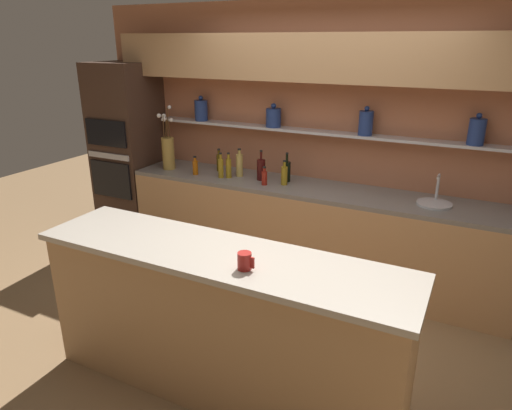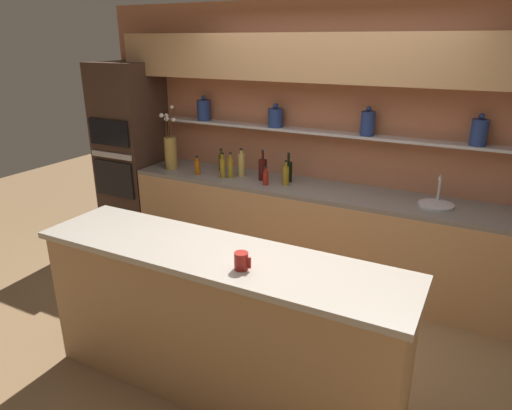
# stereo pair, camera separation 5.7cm
# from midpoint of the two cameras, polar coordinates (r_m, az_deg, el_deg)

# --- Properties ---
(ground_plane) EXTENTS (12.00, 12.00, 0.00)m
(ground_plane) POSITION_cam_midpoint_polar(r_m,az_deg,el_deg) (3.74, 0.56, -16.79)
(ground_plane) COLOR olive
(back_wall_unit) EXTENTS (5.20, 0.44, 2.60)m
(back_wall_unit) POSITION_cam_midpoint_polar(r_m,az_deg,el_deg) (4.47, 9.76, 10.81)
(back_wall_unit) COLOR #A86647
(back_wall_unit) RESTS_ON ground_plane
(back_counter_unit) EXTENTS (3.72, 0.62, 0.92)m
(back_counter_unit) POSITION_cam_midpoint_polar(r_m,az_deg,el_deg) (4.53, 6.90, -3.31)
(back_counter_unit) COLOR tan
(back_counter_unit) RESTS_ON ground_plane
(island_counter) EXTENTS (2.44, 0.61, 1.02)m
(island_counter) POSITION_cam_midpoint_polar(r_m,az_deg,el_deg) (3.06, -4.22, -14.45)
(island_counter) COLOR tan
(island_counter) RESTS_ON ground_plane
(oven_tower) EXTENTS (0.65, 0.64, 2.02)m
(oven_tower) POSITION_cam_midpoint_polar(r_m,az_deg,el_deg) (5.48, -14.97, 6.29)
(oven_tower) COLOR #3D281E
(oven_tower) RESTS_ON ground_plane
(flower_vase) EXTENTS (0.18, 0.14, 0.67)m
(flower_vase) POSITION_cam_midpoint_polar(r_m,az_deg,el_deg) (5.01, -10.32, 6.78)
(flower_vase) COLOR olive
(flower_vase) RESTS_ON back_counter_unit
(sink_fixture) EXTENTS (0.29, 0.29, 0.25)m
(sink_fixture) POSITION_cam_midpoint_polar(r_m,az_deg,el_deg) (4.14, 21.96, 0.23)
(sink_fixture) COLOR #B7B7BC
(sink_fixture) RESTS_ON back_counter_unit
(bottle_oil_0) EXTENTS (0.05, 0.05, 0.24)m
(bottle_oil_0) POSITION_cam_midpoint_polar(r_m,az_deg,el_deg) (4.88, -4.04, 5.41)
(bottle_oil_0) COLOR #47380A
(bottle_oil_0) RESTS_ON back_counter_unit
(bottle_wine_1) EXTENTS (0.08, 0.08, 0.29)m
(bottle_wine_1) POSITION_cam_midpoint_polar(r_m,az_deg,el_deg) (4.50, 4.42, 4.24)
(bottle_wine_1) COLOR black
(bottle_wine_1) RESTS_ON back_counter_unit
(bottle_sauce_2) EXTENTS (0.05, 0.05, 0.18)m
(bottle_sauce_2) POSITION_cam_midpoint_polar(r_m,az_deg,el_deg) (4.39, 1.60, 3.48)
(bottle_sauce_2) COLOR maroon
(bottle_sauce_2) RESTS_ON back_counter_unit
(bottle_oil_3) EXTENTS (0.05, 0.05, 0.26)m
(bottle_oil_3) POSITION_cam_midpoint_polar(r_m,az_deg,el_deg) (4.63, -3.84, 4.73)
(bottle_oil_3) COLOR olive
(bottle_oil_3) RESTS_ON back_counter_unit
(bottle_oil_4) EXTENTS (0.05, 0.05, 0.26)m
(bottle_oil_4) POSITION_cam_midpoint_polar(r_m,az_deg,el_deg) (4.62, -2.86, 4.72)
(bottle_oil_4) COLOR olive
(bottle_oil_4) RESTS_ON back_counter_unit
(bottle_spirit_5) EXTENTS (0.07, 0.07, 0.29)m
(bottle_spirit_5) POSITION_cam_midpoint_polar(r_m,az_deg,el_deg) (4.66, -1.50, 5.07)
(bottle_spirit_5) COLOR tan
(bottle_spirit_5) RESTS_ON back_counter_unit
(bottle_wine_6) EXTENTS (0.08, 0.08, 0.30)m
(bottle_wine_6) POSITION_cam_midpoint_polar(r_m,az_deg,el_deg) (4.53, 1.20, 4.49)
(bottle_wine_6) COLOR #380C0C
(bottle_wine_6) RESTS_ON back_counter_unit
(bottle_oil_7) EXTENTS (0.06, 0.06, 0.24)m
(bottle_oil_7) POSITION_cam_midpoint_polar(r_m,az_deg,el_deg) (4.39, 4.11, 3.74)
(bottle_oil_7) COLOR olive
(bottle_oil_7) RESTS_ON back_counter_unit
(bottle_sauce_8) EXTENTS (0.06, 0.06, 0.19)m
(bottle_sauce_8) POSITION_cam_midpoint_polar(r_m,az_deg,el_deg) (4.77, -7.01, 4.78)
(bottle_sauce_8) COLOR #9E4C0A
(bottle_sauce_8) RESTS_ON back_counter_unit
(coffee_mug) EXTENTS (0.10, 0.08, 0.10)m
(coffee_mug) POSITION_cam_midpoint_polar(r_m,az_deg,el_deg) (2.58, -1.20, -7.01)
(coffee_mug) COLOR maroon
(coffee_mug) RESTS_ON island_counter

